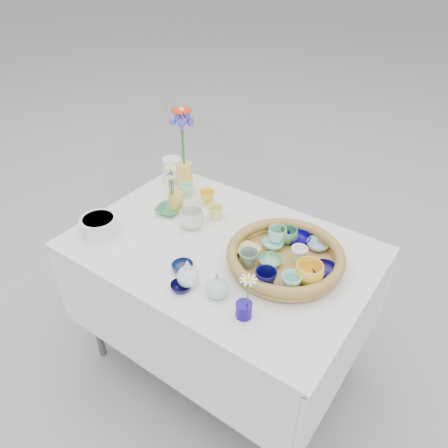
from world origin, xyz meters
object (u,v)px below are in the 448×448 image
Objects in this scene: wicker_tray at (285,257)px; bud_vase_seafoam at (217,285)px; tall_vase_yellow at (185,176)px; display_table at (222,359)px.

bud_vase_seafoam reaches higher than wicker_tray.
tall_vase_yellow is at bearing 138.01° from bud_vase_seafoam.
wicker_tray is at bearing 10.12° from display_table.
wicker_tray is at bearing -18.04° from tall_vase_yellow.
wicker_tray is 0.32m from bud_vase_seafoam.
display_table is 0.98m from tall_vase_yellow.
display_table is 13.26× the size of bud_vase_seafoam.
wicker_tray is (0.28, 0.05, 0.80)m from display_table.
wicker_tray is 3.28× the size of tall_vase_yellow.
bud_vase_seafoam is at bearing -41.99° from tall_vase_yellow.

